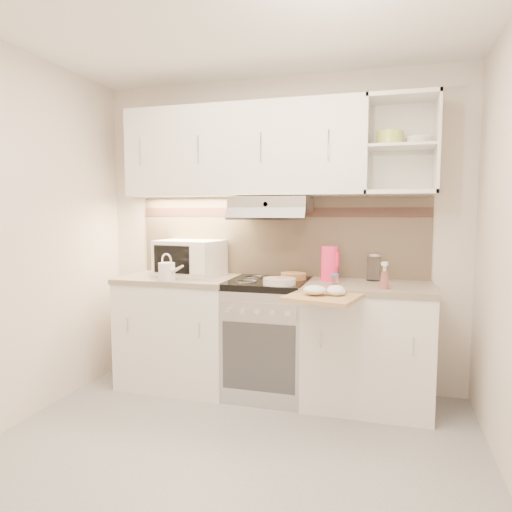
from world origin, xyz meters
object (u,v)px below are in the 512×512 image
at_px(microwave, 190,258).
at_px(watering_can, 167,271).
at_px(spray_bottle, 384,277).
at_px(pink_pitcher, 330,263).
at_px(electric_range, 268,337).
at_px(cutting_board, 323,297).
at_px(plate_stack, 279,281).
at_px(glass_jar, 374,267).

xyz_separation_m(microwave, watering_can, (-0.04, -0.34, -0.07)).
bearing_deg(spray_bottle, pink_pitcher, 161.30).
xyz_separation_m(electric_range, watering_can, (-0.74, -0.22, 0.52)).
bearing_deg(cutting_board, pink_pitcher, 105.30).
xyz_separation_m(microwave, cutting_board, (1.18, -0.56, -0.17)).
bearing_deg(pink_pitcher, electric_range, -147.76).
bearing_deg(cutting_board, microwave, 167.52).
relative_size(electric_range, watering_can, 3.75).
relative_size(plate_stack, pink_pitcher, 0.90).
height_order(spray_bottle, cutting_board, spray_bottle).
height_order(watering_can, cutting_board, watering_can).
bearing_deg(microwave, watering_can, -88.19).
bearing_deg(glass_jar, microwave, -176.74).
bearing_deg(glass_jar, watering_can, -164.46).
relative_size(watering_can, spray_bottle, 1.21).
bearing_deg(pink_pitcher, microwave, -161.51).
relative_size(pink_pitcher, spray_bottle, 1.34).
relative_size(watering_can, plate_stack, 1.00).
bearing_deg(electric_range, pink_pitcher, 13.36).
height_order(glass_jar, spray_bottle, glass_jar).
distance_m(electric_range, cutting_board, 0.78).
bearing_deg(plate_stack, microwave, 160.42).
bearing_deg(pink_pitcher, glass_jar, 34.76).
xyz_separation_m(plate_stack, spray_bottle, (0.73, 0.02, 0.05)).
bearing_deg(cutting_board, glass_jar, 78.05).
xyz_separation_m(microwave, plate_stack, (0.83, -0.30, -0.12)).
height_order(microwave, watering_can, microwave).
relative_size(electric_range, glass_jar, 4.35).
xyz_separation_m(electric_range, pink_pitcher, (0.45, 0.11, 0.58)).
bearing_deg(spray_bottle, plate_stack, -163.58).
relative_size(electric_range, microwave, 1.61).
height_order(electric_range, spray_bottle, spray_bottle).
height_order(microwave, plate_stack, microwave).
bearing_deg(microwave, spray_bottle, -1.73).
xyz_separation_m(microwave, spray_bottle, (1.56, -0.28, -0.07)).
distance_m(microwave, plate_stack, 0.89).
distance_m(electric_range, spray_bottle, 1.02).
relative_size(microwave, cutting_board, 1.27).
relative_size(microwave, glass_jar, 2.70).
height_order(electric_range, watering_can, watering_can).
xyz_separation_m(watering_can, plate_stack, (0.87, 0.04, -0.05)).
height_order(microwave, spray_bottle, microwave).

